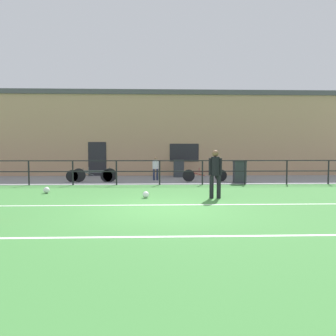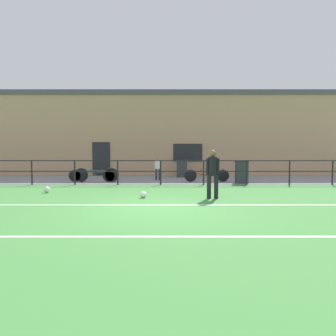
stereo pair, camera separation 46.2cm
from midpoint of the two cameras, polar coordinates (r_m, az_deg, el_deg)
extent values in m
cube|color=#42843D|center=(8.91, -2.68, -7.48)|extent=(60.00, 44.00, 0.04)
cube|color=white|center=(9.53, -2.64, -6.63)|extent=(36.00, 0.11, 0.00)
cube|color=white|center=(6.17, -3.01, -12.19)|extent=(36.00, 0.11, 0.00)
cube|color=gray|center=(17.33, -2.34, -2.08)|extent=(48.00, 5.00, 0.02)
cylinder|color=black|center=(16.00, -24.43, -0.80)|extent=(0.07, 0.07, 1.15)
cylinder|color=black|center=(15.35, -17.51, -0.82)|extent=(0.07, 0.07, 1.15)
cylinder|color=black|center=(14.94, -10.10, -0.83)|extent=(0.07, 0.07, 1.15)
cylinder|color=black|center=(14.79, -2.41, -0.82)|extent=(0.07, 0.07, 1.15)
cylinder|color=black|center=(14.91, 5.30, -0.80)|extent=(0.07, 0.07, 1.15)
cylinder|color=black|center=(15.29, 12.76, -0.76)|extent=(0.07, 0.07, 1.15)
cylinder|color=black|center=(15.92, 19.74, -0.72)|extent=(0.07, 0.07, 1.15)
cylinder|color=black|center=(16.76, 26.10, -0.67)|extent=(0.07, 0.07, 1.15)
cube|color=black|center=(14.76, -2.41, 1.32)|extent=(36.00, 0.04, 0.04)
cube|color=black|center=(14.78, -2.41, -0.60)|extent=(36.00, 0.04, 0.04)
cube|color=tan|center=(20.97, -2.29, 5.71)|extent=(28.00, 2.40, 5.02)
cube|color=#232328|center=(20.13, -13.20, 1.56)|extent=(1.10, 0.04, 2.10)
cube|color=#232328|center=(19.79, 2.25, 2.78)|extent=(1.80, 0.04, 1.10)
cube|color=#4C4C51|center=(21.24, -2.31, 12.90)|extent=(28.00, 2.56, 0.30)
cylinder|color=black|center=(10.84, 7.87, -3.39)|extent=(0.14, 0.14, 0.77)
cylinder|color=black|center=(10.82, 6.59, -3.39)|extent=(0.14, 0.14, 0.77)
cylinder|color=black|center=(10.77, 7.26, 0.33)|extent=(0.29, 0.29, 0.64)
sphere|color=brown|center=(10.76, 7.28, 2.61)|extent=(0.22, 0.22, 0.22)
cylinder|color=black|center=(10.79, 8.17, 0.24)|extent=(0.10, 0.10, 0.57)
cylinder|color=black|center=(10.76, 6.34, 0.24)|extent=(0.10, 0.10, 0.57)
sphere|color=white|center=(10.92, -5.20, -4.77)|extent=(0.22, 0.22, 0.22)
sphere|color=white|center=(12.92, -21.89, -3.71)|extent=(0.24, 0.24, 0.24)
cylinder|color=#232D4C|center=(16.95, -2.71, -1.17)|extent=(0.11, 0.11, 0.59)
cylinder|color=#232D4C|center=(16.90, -3.32, -1.18)|extent=(0.11, 0.11, 0.59)
cylinder|color=white|center=(16.89, -3.02, 0.64)|extent=(0.22, 0.22, 0.49)
sphere|color=#A37556|center=(16.88, -3.02, 1.75)|extent=(0.17, 0.17, 0.17)
cylinder|color=white|center=(16.92, -2.59, 0.60)|extent=(0.08, 0.08, 0.44)
cylinder|color=white|center=(16.86, -3.45, 0.59)|extent=(0.08, 0.08, 0.44)
cylinder|color=black|center=(16.53, -16.48, -1.25)|extent=(0.68, 0.04, 0.68)
cylinder|color=black|center=(16.21, -11.17, -1.27)|extent=(0.68, 0.04, 0.68)
cube|color=#4C5156|center=(16.34, -13.87, -0.48)|extent=(1.21, 0.04, 0.04)
cube|color=#4C5156|center=(16.43, -15.18, -0.87)|extent=(0.75, 0.03, 0.24)
cylinder|color=#4C5156|center=(16.39, -14.80, -0.14)|extent=(0.03, 0.03, 0.20)
cylinder|color=#4C5156|center=(16.19, -11.19, -0.24)|extent=(0.03, 0.03, 0.28)
cylinder|color=black|center=(16.62, -17.58, -1.39)|extent=(0.60, 0.04, 0.60)
cylinder|color=black|center=(16.24, -11.77, -1.41)|extent=(0.60, 0.04, 0.60)
cube|color=#4C5156|center=(16.39, -14.72, -0.72)|extent=(1.33, 0.04, 0.04)
cube|color=#4C5156|center=(16.50, -16.16, -1.06)|extent=(0.84, 0.03, 0.22)
cylinder|color=#4C5156|center=(16.45, -15.74, -0.37)|extent=(0.03, 0.03, 0.20)
cylinder|color=#4C5156|center=(16.22, -11.78, -0.48)|extent=(0.03, 0.03, 0.28)
cylinder|color=black|center=(16.06, 2.91, -1.37)|extent=(0.61, 0.04, 0.61)
cylinder|color=black|center=(16.28, 8.63, -1.34)|extent=(0.61, 0.04, 0.61)
cube|color=maroon|center=(16.14, 5.79, -0.65)|extent=(1.27, 0.04, 0.04)
cube|color=maroon|center=(16.09, 4.35, -1.01)|extent=(0.80, 0.03, 0.23)
cylinder|color=maroon|center=(16.09, 4.79, -0.30)|extent=(0.03, 0.03, 0.20)
cylinder|color=maroon|center=(16.26, 8.64, -0.40)|extent=(0.03, 0.03, 0.28)
cube|color=#33383D|center=(18.77, 1.22, -0.18)|extent=(0.59, 0.50, 0.94)
cube|color=#282C30|center=(18.75, 1.22, 1.38)|extent=(0.63, 0.53, 0.08)
cube|color=#33383D|center=(15.86, 11.89, -0.79)|extent=(0.56, 0.47, 1.01)
cube|color=#282C30|center=(15.84, 11.91, 1.18)|extent=(0.59, 0.50, 0.08)
camera|label=1|loc=(0.23, -91.10, -0.07)|focal=34.03mm
camera|label=2|loc=(0.23, 88.90, 0.07)|focal=34.03mm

